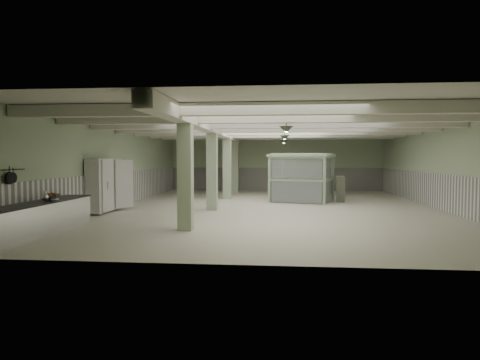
# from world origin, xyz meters

# --- Properties ---
(floor) EXTENTS (20.00, 20.00, 0.00)m
(floor) POSITION_xyz_m (0.00, 0.00, 0.00)
(floor) COLOR beige
(floor) RESTS_ON ground
(ceiling) EXTENTS (14.00, 20.00, 0.02)m
(ceiling) POSITION_xyz_m (0.00, 0.00, 3.60)
(ceiling) COLOR silver
(ceiling) RESTS_ON wall_back
(wall_back) EXTENTS (14.00, 0.02, 3.60)m
(wall_back) POSITION_xyz_m (0.00, 10.00, 1.80)
(wall_back) COLOR #A1B38F
(wall_back) RESTS_ON floor
(wall_front) EXTENTS (14.00, 0.02, 3.60)m
(wall_front) POSITION_xyz_m (0.00, -10.00, 1.80)
(wall_front) COLOR #A1B38F
(wall_front) RESTS_ON floor
(wall_left) EXTENTS (0.02, 20.00, 3.60)m
(wall_left) POSITION_xyz_m (-7.00, 0.00, 1.80)
(wall_left) COLOR #A1B38F
(wall_left) RESTS_ON floor
(wall_right) EXTENTS (0.02, 20.00, 3.60)m
(wall_right) POSITION_xyz_m (7.00, 0.00, 1.80)
(wall_right) COLOR #A1B38F
(wall_right) RESTS_ON floor
(wainscot_left) EXTENTS (0.05, 19.90, 1.50)m
(wainscot_left) POSITION_xyz_m (-6.97, 0.00, 0.75)
(wainscot_left) COLOR white
(wainscot_left) RESTS_ON floor
(wainscot_right) EXTENTS (0.05, 19.90, 1.50)m
(wainscot_right) POSITION_xyz_m (6.97, 0.00, 0.75)
(wainscot_right) COLOR white
(wainscot_right) RESTS_ON floor
(wainscot_back) EXTENTS (13.90, 0.05, 1.50)m
(wainscot_back) POSITION_xyz_m (0.00, 9.97, 0.75)
(wainscot_back) COLOR white
(wainscot_back) RESTS_ON floor
(girder) EXTENTS (0.45, 19.90, 0.40)m
(girder) POSITION_xyz_m (-2.50, 0.00, 3.38)
(girder) COLOR beige
(girder) RESTS_ON ceiling
(beam_a) EXTENTS (13.90, 0.35, 0.32)m
(beam_a) POSITION_xyz_m (0.00, -7.50, 3.42)
(beam_a) COLOR beige
(beam_a) RESTS_ON ceiling
(beam_b) EXTENTS (13.90, 0.35, 0.32)m
(beam_b) POSITION_xyz_m (0.00, -5.00, 3.42)
(beam_b) COLOR beige
(beam_b) RESTS_ON ceiling
(beam_c) EXTENTS (13.90, 0.35, 0.32)m
(beam_c) POSITION_xyz_m (0.00, -2.50, 3.42)
(beam_c) COLOR beige
(beam_c) RESTS_ON ceiling
(beam_d) EXTENTS (13.90, 0.35, 0.32)m
(beam_d) POSITION_xyz_m (0.00, 0.00, 3.42)
(beam_d) COLOR beige
(beam_d) RESTS_ON ceiling
(beam_e) EXTENTS (13.90, 0.35, 0.32)m
(beam_e) POSITION_xyz_m (0.00, 2.50, 3.42)
(beam_e) COLOR beige
(beam_e) RESTS_ON ceiling
(beam_f) EXTENTS (13.90, 0.35, 0.32)m
(beam_f) POSITION_xyz_m (0.00, 5.00, 3.42)
(beam_f) COLOR beige
(beam_f) RESTS_ON ceiling
(beam_g) EXTENTS (13.90, 0.35, 0.32)m
(beam_g) POSITION_xyz_m (0.00, 7.50, 3.42)
(beam_g) COLOR beige
(beam_g) RESTS_ON ceiling
(column_a) EXTENTS (0.42, 0.42, 3.60)m
(column_a) POSITION_xyz_m (-2.50, -6.00, 1.80)
(column_a) COLOR #9EB18E
(column_a) RESTS_ON floor
(column_b) EXTENTS (0.42, 0.42, 3.60)m
(column_b) POSITION_xyz_m (-2.50, -1.00, 1.80)
(column_b) COLOR #9EB18E
(column_b) RESTS_ON floor
(column_c) EXTENTS (0.42, 0.42, 3.60)m
(column_c) POSITION_xyz_m (-2.50, 4.00, 1.80)
(column_c) COLOR #9EB18E
(column_c) RESTS_ON floor
(column_d) EXTENTS (0.42, 0.42, 3.60)m
(column_d) POSITION_xyz_m (-2.50, 8.00, 1.80)
(column_d) COLOR #9EB18E
(column_d) RESTS_ON floor
(hook_rail) EXTENTS (0.02, 1.20, 0.02)m
(hook_rail) POSITION_xyz_m (-6.93, -7.60, 1.85)
(hook_rail) COLOR black
(hook_rail) RESTS_ON wall_left
(pendant_front) EXTENTS (0.44, 0.44, 0.22)m
(pendant_front) POSITION_xyz_m (0.50, -5.00, 3.05)
(pendant_front) COLOR #2F3C2D
(pendant_front) RESTS_ON ceiling
(pendant_mid) EXTENTS (0.44, 0.44, 0.22)m
(pendant_mid) POSITION_xyz_m (0.50, 0.50, 3.05)
(pendant_mid) COLOR #2F3C2D
(pendant_mid) RESTS_ON ceiling
(pendant_back) EXTENTS (0.44, 0.44, 0.22)m
(pendant_back) POSITION_xyz_m (0.50, 5.50, 3.05)
(pendant_back) COLOR #2F3C2D
(pendant_back) RESTS_ON ceiling
(prep_counter) EXTENTS (0.86, 4.90, 0.91)m
(prep_counter) POSITION_xyz_m (-6.54, -7.00, 0.46)
(prep_counter) COLOR silver
(prep_counter) RESTS_ON floor
(pitcher_near) EXTENTS (0.22, 0.25, 0.30)m
(pitcher_near) POSITION_xyz_m (-6.50, -6.70, 1.05)
(pitcher_near) COLOR silver
(pitcher_near) RESTS_ON prep_counter
(veg_colander) EXTENTS (0.62, 0.62, 0.22)m
(veg_colander) POSITION_xyz_m (-6.42, -6.52, 1.01)
(veg_colander) COLOR #47474D
(veg_colander) RESTS_ON prep_counter
(skillet_near) EXTENTS (0.05, 0.34, 0.34)m
(skillet_near) POSITION_xyz_m (-6.88, -7.76, 1.63)
(skillet_near) COLOR black
(skillet_near) RESTS_ON hook_rail
(skillet_far) EXTENTS (0.04, 0.29, 0.29)m
(skillet_far) POSITION_xyz_m (-6.88, -7.60, 1.63)
(skillet_far) COLOR black
(skillet_far) RESTS_ON hook_rail
(walkin_cooler) EXTENTS (0.98, 2.27, 2.08)m
(walkin_cooler) POSITION_xyz_m (-6.62, -2.15, 1.04)
(walkin_cooler) COLOR silver
(walkin_cooler) RESTS_ON floor
(guard_booth) EXTENTS (3.50, 3.20, 2.39)m
(guard_booth) POSITION_xyz_m (1.39, 2.87, 1.62)
(guard_booth) COLOR #91A786
(guard_booth) RESTS_ON floor
(filing_cabinet) EXTENTS (0.47, 0.63, 1.27)m
(filing_cabinet) POSITION_xyz_m (3.27, 2.82, 0.63)
(filing_cabinet) COLOR #525547
(filing_cabinet) RESTS_ON floor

